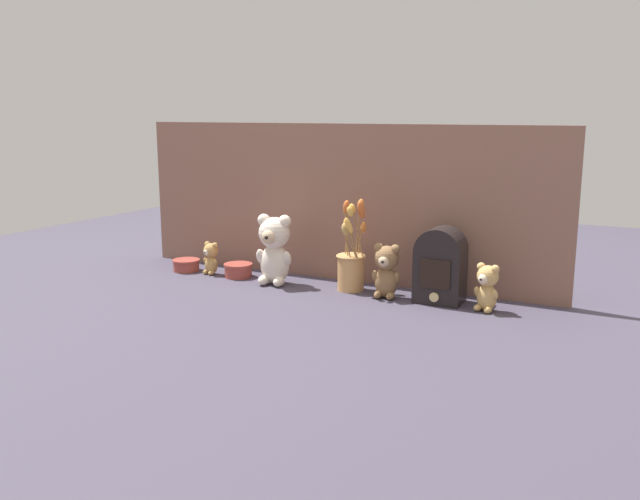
{
  "coord_description": "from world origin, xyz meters",
  "views": [
    {
      "loc": [
        1.14,
        -2.16,
        0.65
      ],
      "look_at": [
        0.0,
        0.02,
        0.14
      ],
      "focal_mm": 38.0,
      "sensor_mm": 36.0,
      "label": 1
    }
  ],
  "objects_px": {
    "teddy_bear_large": "(274,248)",
    "teddy_bear_small": "(487,287)",
    "flower_vase": "(351,263)",
    "vintage_radio": "(440,265)",
    "teddy_bear_tiny": "(211,257)",
    "decorative_tin_tall": "(186,265)",
    "decorative_tin_short": "(238,270)",
    "teddy_bear_medium": "(386,270)"
  },
  "relations": [
    {
      "from": "teddy_bear_medium",
      "to": "teddy_bear_small",
      "type": "relative_size",
      "value": 1.21
    },
    {
      "from": "teddy_bear_small",
      "to": "teddy_bear_large",
      "type": "bearing_deg",
      "value": -178.95
    },
    {
      "from": "decorative_tin_tall",
      "to": "decorative_tin_short",
      "type": "distance_m",
      "value": 0.25
    },
    {
      "from": "decorative_tin_short",
      "to": "decorative_tin_tall",
      "type": "bearing_deg",
      "value": -177.09
    },
    {
      "from": "teddy_bear_medium",
      "to": "vintage_radio",
      "type": "distance_m",
      "value": 0.19
    },
    {
      "from": "flower_vase",
      "to": "decorative_tin_short",
      "type": "relative_size",
      "value": 2.99
    },
    {
      "from": "teddy_bear_medium",
      "to": "vintage_radio",
      "type": "xyz_separation_m",
      "value": [
        0.18,
        0.03,
        0.03
      ]
    },
    {
      "from": "teddy_bear_large",
      "to": "flower_vase",
      "type": "height_order",
      "value": "flower_vase"
    },
    {
      "from": "flower_vase",
      "to": "vintage_radio",
      "type": "bearing_deg",
      "value": 0.12
    },
    {
      "from": "teddy_bear_large",
      "to": "teddy_bear_tiny",
      "type": "relative_size",
      "value": 2.02
    },
    {
      "from": "flower_vase",
      "to": "decorative_tin_tall",
      "type": "distance_m",
      "value": 0.74
    },
    {
      "from": "teddy_bear_large",
      "to": "teddy_bear_small",
      "type": "bearing_deg",
      "value": 1.05
    },
    {
      "from": "teddy_bear_small",
      "to": "flower_vase",
      "type": "xyz_separation_m",
      "value": [
        -0.51,
        0.03,
        0.02
      ]
    },
    {
      "from": "decorative_tin_tall",
      "to": "teddy_bear_medium",
      "type": "bearing_deg",
      "value": -0.01
    },
    {
      "from": "teddy_bear_tiny",
      "to": "flower_vase",
      "type": "bearing_deg",
      "value": 2.94
    },
    {
      "from": "teddy_bear_tiny",
      "to": "vintage_radio",
      "type": "xyz_separation_m",
      "value": [
        0.94,
        0.03,
        0.06
      ]
    },
    {
      "from": "teddy_bear_medium",
      "to": "flower_vase",
      "type": "bearing_deg",
      "value": 167.88
    },
    {
      "from": "vintage_radio",
      "to": "teddy_bear_large",
      "type": "bearing_deg",
      "value": -175.46
    },
    {
      "from": "teddy_bear_large",
      "to": "flower_vase",
      "type": "relative_size",
      "value": 0.79
    },
    {
      "from": "teddy_bear_small",
      "to": "decorative_tin_short",
      "type": "relative_size",
      "value": 1.41
    },
    {
      "from": "teddy_bear_tiny",
      "to": "decorative_tin_short",
      "type": "xyz_separation_m",
      "value": [
        0.12,
        0.01,
        -0.04
      ]
    },
    {
      "from": "vintage_radio",
      "to": "decorative_tin_short",
      "type": "bearing_deg",
      "value": -178.57
    },
    {
      "from": "teddy_bear_medium",
      "to": "decorative_tin_tall",
      "type": "height_order",
      "value": "teddy_bear_medium"
    },
    {
      "from": "teddy_bear_small",
      "to": "teddy_bear_tiny",
      "type": "height_order",
      "value": "teddy_bear_small"
    },
    {
      "from": "flower_vase",
      "to": "teddy_bear_medium",
      "type": "bearing_deg",
      "value": -12.12
    },
    {
      "from": "teddy_bear_small",
      "to": "vintage_radio",
      "type": "bearing_deg",
      "value": 168.24
    },
    {
      "from": "teddy_bear_medium",
      "to": "flower_vase",
      "type": "distance_m",
      "value": 0.16
    },
    {
      "from": "teddy_bear_small",
      "to": "vintage_radio",
      "type": "distance_m",
      "value": 0.18
    },
    {
      "from": "teddy_bear_large",
      "to": "teddy_bear_small",
      "type": "relative_size",
      "value": 1.67
    },
    {
      "from": "vintage_radio",
      "to": "decorative_tin_tall",
      "type": "height_order",
      "value": "vintage_radio"
    },
    {
      "from": "decorative_tin_tall",
      "to": "teddy_bear_tiny",
      "type": "bearing_deg",
      "value": 0.55
    },
    {
      "from": "teddy_bear_large",
      "to": "decorative_tin_short",
      "type": "relative_size",
      "value": 2.36
    },
    {
      "from": "teddy_bear_large",
      "to": "vintage_radio",
      "type": "xyz_separation_m",
      "value": [
        0.63,
        0.05,
        -0.01
      ]
    },
    {
      "from": "flower_vase",
      "to": "decorative_tin_short",
      "type": "distance_m",
      "value": 0.49
    },
    {
      "from": "teddy_bear_small",
      "to": "decorative_tin_tall",
      "type": "bearing_deg",
      "value": 179.89
    },
    {
      "from": "teddy_bear_large",
      "to": "decorative_tin_tall",
      "type": "relative_size",
      "value": 2.4
    },
    {
      "from": "teddy_bear_large",
      "to": "decorative_tin_short",
      "type": "distance_m",
      "value": 0.22
    },
    {
      "from": "teddy_bear_tiny",
      "to": "decorative_tin_short",
      "type": "distance_m",
      "value": 0.13
    },
    {
      "from": "decorative_tin_tall",
      "to": "vintage_radio",
      "type": "bearing_deg",
      "value": 1.78
    },
    {
      "from": "teddy_bear_small",
      "to": "decorative_tin_short",
      "type": "distance_m",
      "value": 0.99
    },
    {
      "from": "teddy_bear_tiny",
      "to": "teddy_bear_medium",
      "type": "bearing_deg",
      "value": -0.1
    },
    {
      "from": "teddy_bear_medium",
      "to": "vintage_radio",
      "type": "bearing_deg",
      "value": 10.25
    }
  ]
}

